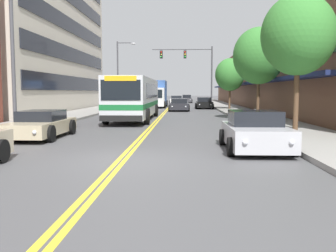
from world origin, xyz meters
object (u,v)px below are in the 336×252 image
at_px(traffic_signal_mast, 192,64).
at_px(car_beige_parked_left_far, 41,125).
at_px(car_black_parked_right_mid, 204,103).
at_px(car_white_moving_third, 176,100).
at_px(box_truck, 156,94).
at_px(street_tree_right_far, 230,75).
at_px(street_tree_right_mid, 259,56).
at_px(car_charcoal_moving_lead, 179,105).
at_px(car_dark_grey_moving_second, 187,99).
at_px(car_silver_parked_right_foreground, 255,132).
at_px(street_lamp_left_far, 120,69).
at_px(fire_hydrant, 255,116).
at_px(city_bus, 135,96).
at_px(car_navy_parked_left_mid, 131,103).
at_px(street_lamp_left_near, 21,24).
at_px(street_tree_right_near, 298,35).

bearing_deg(traffic_signal_mast, car_beige_parked_left_far, -103.96).
xyz_separation_m(car_black_parked_right_mid, car_white_moving_third, (-3.53, 13.04, 0.02)).
relative_size(car_black_parked_right_mid, box_truck, 0.63).
bearing_deg(street_tree_right_far, car_black_parked_right_mid, 121.13).
bearing_deg(car_black_parked_right_mid, street_tree_right_mid, -80.69).
distance_m(car_beige_parked_left_far, car_charcoal_moving_lead, 23.92).
bearing_deg(car_dark_grey_moving_second, car_white_moving_third, -99.77).
bearing_deg(car_white_moving_third, car_charcoal_moving_lead, -87.99).
relative_size(car_silver_parked_right_foreground, street_tree_right_far, 0.77).
relative_size(box_truck, street_tree_right_far, 1.34).
bearing_deg(car_black_parked_right_mid, car_beige_parked_left_far, -107.03).
height_order(street_lamp_left_far, fire_hydrant, street_lamp_left_far).
bearing_deg(city_bus, car_charcoal_moving_lead, 76.03).
height_order(car_white_moving_third, street_lamp_left_far, street_lamp_left_far).
bearing_deg(box_truck, traffic_signal_mast, -24.17).
relative_size(car_beige_parked_left_far, car_black_parked_right_mid, 1.03).
relative_size(car_navy_parked_left_mid, street_tree_right_mid, 0.74).
distance_m(car_silver_parked_right_foreground, car_white_moving_third, 44.67).
bearing_deg(street_tree_right_far, car_charcoal_moving_lead, -168.83).
xyz_separation_m(car_charcoal_moving_lead, street_lamp_left_near, (-6.28, -23.78, 4.22)).
xyz_separation_m(street_tree_right_near, fire_hydrant, (-0.83, 5.00, -3.87)).
xyz_separation_m(city_bus, street_lamp_left_far, (-3.33, 13.51, 2.72)).
distance_m(car_navy_parked_left_mid, traffic_signal_mast, 8.78).
distance_m(car_beige_parked_left_far, car_black_parked_right_mid, 29.69).
height_order(car_navy_parked_left_mid, car_black_parked_right_mid, car_navy_parked_left_mid).
bearing_deg(street_lamp_left_near, street_tree_right_near, 5.61).
relative_size(car_charcoal_moving_lead, street_lamp_left_near, 0.61).
xyz_separation_m(car_silver_parked_right_foreground, street_lamp_left_far, (-9.34, 27.51, 3.76)).
xyz_separation_m(car_dark_grey_moving_second, street_lamp_left_near, (-7.29, -51.60, 4.16)).
bearing_deg(street_lamp_left_far, city_bus, -76.15).
xyz_separation_m(car_silver_parked_right_foreground, box_truck, (-6.02, 34.45, 1.06)).
relative_size(traffic_signal_mast, street_lamp_left_far, 1.00).
distance_m(car_silver_parked_right_foreground, box_truck, 34.99).
xyz_separation_m(box_truck, street_lamp_left_far, (-3.32, -6.94, 2.70)).
bearing_deg(street_tree_right_mid, city_bus, 179.71).
bearing_deg(box_truck, car_navy_parked_left_mid, -123.28).
bearing_deg(car_navy_parked_left_mid, fire_hydrant, -64.73).
relative_size(car_silver_parked_right_foreground, street_tree_right_mid, 0.65).
height_order(car_white_moving_third, street_tree_right_mid, street_tree_right_mid).
bearing_deg(car_navy_parked_left_mid, car_dark_grey_moving_second, 74.16).
distance_m(car_beige_parked_left_far, fire_hydrant, 11.78).
distance_m(car_black_parked_right_mid, traffic_signal_mast, 4.96).
xyz_separation_m(street_lamp_left_far, street_tree_right_near, (11.79, -23.85, 0.07)).
height_order(car_silver_parked_right_foreground, street_lamp_left_far, street_lamp_left_far).
distance_m(street_tree_right_near, street_tree_right_mid, 10.30).
relative_size(city_bus, box_truck, 1.69).
height_order(car_beige_parked_left_far, fire_hydrant, car_beige_parked_left_far).
distance_m(car_beige_parked_left_far, street_lamp_left_far, 24.72).
bearing_deg(street_lamp_left_far, car_black_parked_right_mid, 23.16).
bearing_deg(street_lamp_left_far, fire_hydrant, -59.82).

